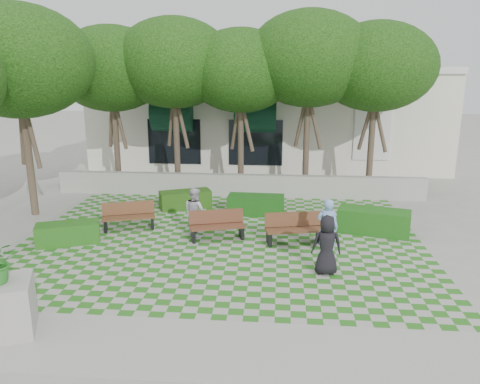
# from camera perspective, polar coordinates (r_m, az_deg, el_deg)

# --- Properties ---
(ground) EXTENTS (90.00, 90.00, 0.00)m
(ground) POSITION_cam_1_polar(r_m,az_deg,el_deg) (13.41, -2.71, -7.38)
(ground) COLOR gray
(ground) RESTS_ON ground
(lawn) EXTENTS (12.00, 12.00, 0.00)m
(lawn) POSITION_cam_1_polar(r_m,az_deg,el_deg) (14.33, -2.18, -5.86)
(lawn) COLOR #2B721E
(lawn) RESTS_ON ground
(sidewalk_south) EXTENTS (16.00, 2.00, 0.01)m
(sidewalk_south) POSITION_cam_1_polar(r_m,az_deg,el_deg) (9.28, -6.77, -18.26)
(sidewalk_south) COLOR #9E9B93
(sidewalk_south) RESTS_ON ground
(retaining_wall) EXTENTS (15.00, 0.36, 0.90)m
(retaining_wall) POSITION_cam_1_polar(r_m,az_deg,el_deg) (19.14, -0.27, 0.84)
(retaining_wall) COLOR #9E9B93
(retaining_wall) RESTS_ON ground
(bench_east) EXTENTS (1.81, 0.93, 0.91)m
(bench_east) POSITION_cam_1_polar(r_m,az_deg,el_deg) (14.06, 6.62, -4.49)
(bench_east) COLOR #512F1B
(bench_east) RESTS_ON ground
(bench_mid) EXTENTS (1.76, 1.00, 0.88)m
(bench_mid) POSITION_cam_1_polar(r_m,az_deg,el_deg) (14.31, -2.81, -4.13)
(bench_mid) COLOR #552D1D
(bench_mid) RESTS_ON ground
(bench_west) EXTENTS (1.75, 1.04, 0.87)m
(bench_west) POSITION_cam_1_polar(r_m,az_deg,el_deg) (15.60, -13.41, -2.93)
(bench_west) COLOR #56321D
(bench_west) RESTS_ON ground
(hedge_east) EXTENTS (2.35, 1.43, 0.77)m
(hedge_east) POSITION_cam_1_polar(r_m,az_deg,el_deg) (15.40, 15.98, -3.46)
(hedge_east) COLOR #1A5015
(hedge_east) RESTS_ON ground
(hedge_midright) EXTENTS (2.02, 0.88, 0.69)m
(hedge_midright) POSITION_cam_1_polar(r_m,az_deg,el_deg) (16.73, 1.95, -1.58)
(hedge_midright) COLOR #154913
(hedge_midright) RESTS_ON ground
(hedge_midleft) EXTENTS (2.02, 1.43, 0.66)m
(hedge_midleft) POSITION_cam_1_polar(r_m,az_deg,el_deg) (17.60, -6.67, -0.92)
(hedge_midleft) COLOR #214913
(hedge_midleft) RESTS_ON ground
(hedge_west) EXTENTS (1.94, 1.32, 0.63)m
(hedge_west) POSITION_cam_1_polar(r_m,az_deg,el_deg) (14.88, -20.22, -4.74)
(hedge_west) COLOR #1E5316
(hedge_west) RESTS_ON ground
(planter_front) EXTENTS (1.42, 1.42, 1.93)m
(planter_front) POSITION_cam_1_polar(r_m,az_deg,el_deg) (10.36, -27.03, -11.28)
(planter_front) COLOR #9E9B93
(planter_front) RESTS_ON ground
(person_blue) EXTENTS (0.66, 0.50, 1.62)m
(person_blue) POSITION_cam_1_polar(r_m,az_deg,el_deg) (13.20, 10.61, -4.22)
(person_blue) COLOR #7EA6E7
(person_blue) RESTS_ON ground
(person_dark) EXTENTS (0.78, 0.54, 1.54)m
(person_dark) POSITION_cam_1_polar(r_m,az_deg,el_deg) (12.01, 10.52, -6.38)
(person_dark) COLOR black
(person_dark) RESTS_ON ground
(person_white) EXTENTS (0.94, 0.93, 1.53)m
(person_white) POSITION_cam_1_polar(r_m,az_deg,el_deg) (14.58, -5.51, -2.39)
(person_white) COLOR silver
(person_white) RESTS_ON ground
(tree_row) EXTENTS (17.70, 13.40, 7.41)m
(tree_row) POSITION_cam_1_polar(r_m,az_deg,el_deg) (18.60, -6.28, 15.06)
(tree_row) COLOR #47382B
(tree_row) RESTS_ON ground
(building) EXTENTS (18.00, 8.92, 5.15)m
(building) POSITION_cam_1_polar(r_m,az_deg,el_deg) (26.52, 3.35, 9.24)
(building) COLOR silver
(building) RESTS_ON ground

